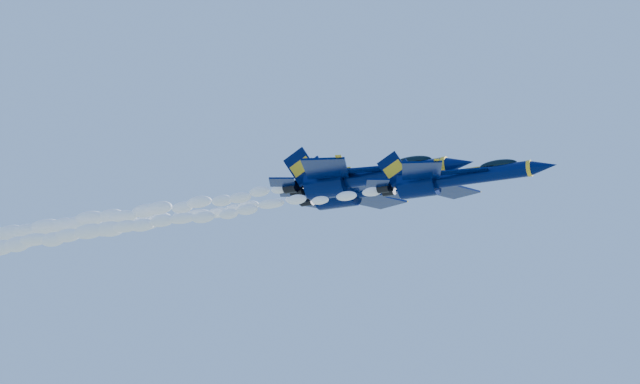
% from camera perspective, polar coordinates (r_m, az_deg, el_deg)
% --- Properties ---
extents(jet_lead, '(14.88, 12.21, 5.53)m').
position_cam_1_polar(jet_lead, '(66.68, 9.42, 0.98)').
color(jet_lead, '#000C3A').
extents(smoke_trail_jet_lead, '(50.33, 1.90, 1.71)m').
position_cam_1_polar(smoke_trail_jet_lead, '(81.73, -11.98, -2.23)').
color(smoke_trail_jet_lead, white).
extents(jet_second, '(18.98, 15.57, 7.05)m').
position_cam_1_polar(jet_second, '(75.98, 3.13, 1.08)').
color(jet_second, '#000C3A').
extents(smoke_trail_jet_second, '(50.33, 2.42, 2.18)m').
position_cam_1_polar(smoke_trail_jet_second, '(94.25, -15.55, -1.90)').
color(smoke_trail_jet_second, white).
extents(jet_third, '(19.84, 16.28, 7.37)m').
position_cam_1_polar(jet_third, '(81.04, 3.73, 0.33)').
color(jet_third, '#000C3A').
extents(smoke_trail_jet_third, '(50.33, 2.53, 2.28)m').
position_cam_1_polar(smoke_trail_jet_third, '(99.09, -14.30, -2.41)').
color(smoke_trail_jet_third, white).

